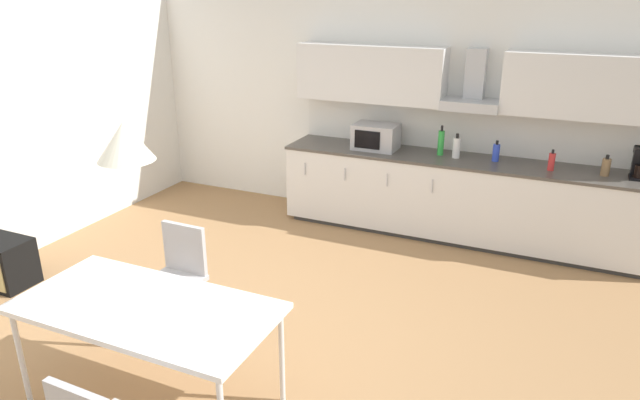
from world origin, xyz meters
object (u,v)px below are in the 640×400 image
(bottle_red, at_px, (552,161))
(guitar_amp, at_px, (3,262))
(pendant_lamp, at_px, (125,141))
(microwave, at_px, (376,137))
(bottle_blue, at_px, (496,152))
(chair_far_left, at_px, (178,269))
(dining_table, at_px, (146,312))
(bottle_brown, at_px, (606,167))
(bottle_white, at_px, (456,147))
(bottle_green, at_px, (441,142))

(bottle_red, distance_m, guitar_amp, 5.27)
(guitar_amp, bearing_deg, pendant_lamp, -17.40)
(microwave, distance_m, bottle_red, 1.83)
(bottle_blue, distance_m, chair_far_left, 3.42)
(microwave, bearing_deg, chair_far_left, -103.73)
(guitar_amp, height_order, pendant_lamp, pendant_lamp)
(bottle_red, xyz_separation_m, dining_table, (-2.13, -3.45, -0.29))
(microwave, height_order, bottle_brown, microwave)
(bottle_red, xyz_separation_m, bottle_brown, (0.48, 0.03, -0.00))
(microwave, xyz_separation_m, bottle_brown, (2.31, -0.02, -0.05))
(bottle_red, distance_m, bottle_white, 0.94)
(pendant_lamp, bearing_deg, chair_far_left, 115.14)
(bottle_red, height_order, dining_table, bottle_red)
(pendant_lamp, bearing_deg, bottle_red, 58.39)
(microwave, relative_size, bottle_blue, 2.21)
(bottle_white, bearing_deg, bottle_blue, 6.09)
(bottle_brown, xyz_separation_m, bottle_white, (-1.42, 0.03, 0.02))
(guitar_amp, bearing_deg, dining_table, -17.40)
(bottle_green, height_order, bottle_red, bottle_green)
(chair_far_left, height_order, pendant_lamp, pendant_lamp)
(pendant_lamp, bearing_deg, guitar_amp, 162.60)
(bottle_blue, relative_size, guitar_amp, 0.42)
(bottle_red, bearing_deg, guitar_amp, -148.43)
(bottle_red, relative_size, pendant_lamp, 0.66)
(dining_table, bearing_deg, bottle_brown, 53.19)
(bottle_white, relative_size, dining_table, 0.16)
(dining_table, distance_m, chair_far_left, 0.88)
(bottle_red, xyz_separation_m, chair_far_left, (-2.49, -2.67, -0.44))
(microwave, bearing_deg, bottle_green, 4.48)
(bottle_green, xyz_separation_m, chair_far_left, (-1.38, -2.77, -0.49))
(bottle_blue, distance_m, pendant_lamp, 3.98)
(bottle_blue, height_order, bottle_white, bottle_white)
(bottle_green, xyz_separation_m, bottle_red, (1.12, -0.10, -0.05))
(bottle_green, relative_size, chair_far_left, 0.37)
(bottle_green, distance_m, dining_table, 3.71)
(bottle_red, relative_size, chair_far_left, 0.24)
(bottle_brown, bearing_deg, guitar_amp, -150.72)
(bottle_blue, xyz_separation_m, pendant_lamp, (-1.58, -3.56, 0.80))
(bottle_green, height_order, guitar_amp, bottle_green)
(chair_far_left, bearing_deg, bottle_red, 46.94)
(bottle_brown, xyz_separation_m, chair_far_left, (-2.98, -2.70, -0.44))
(bottle_blue, bearing_deg, bottle_green, -179.89)
(bottle_brown, bearing_deg, chair_far_left, -137.79)
(bottle_green, height_order, dining_table, bottle_green)
(bottle_red, bearing_deg, bottle_blue, 169.11)
(bottle_white, height_order, guitar_amp, bottle_white)
(guitar_amp, bearing_deg, bottle_brown, 29.28)
(chair_far_left, xyz_separation_m, pendant_lamp, (0.37, -0.78, 1.24))
(microwave, bearing_deg, bottle_brown, -0.41)
(bottle_brown, relative_size, pendant_lamp, 0.64)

